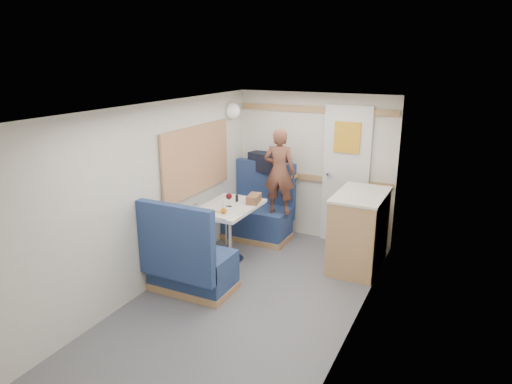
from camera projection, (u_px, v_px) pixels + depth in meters
The scene contains 26 objects.
floor at pixel (237, 311), 4.57m from camera, with size 4.50×4.50×0.00m, color #515156.
ceiling at pixel (235, 110), 4.00m from camera, with size 4.50×4.50×0.00m, color silver.
wall_back at pixel (314, 167), 6.22m from camera, with size 2.20×0.02×2.00m, color silver.
wall_left at pixel (143, 202), 4.74m from camera, with size 0.02×4.50×2.00m, color silver.
wall_right at pixel (351, 237), 3.82m from camera, with size 0.02×4.50×2.00m, color silver.
oak_trim_low at pixel (313, 178), 6.25m from camera, with size 2.15×0.02×0.08m, color #AB734D.
oak_trim_high at pixel (316, 109), 5.98m from camera, with size 2.15×0.02×0.08m, color #AB734D.
side_window at pixel (196, 159), 5.52m from camera, with size 0.04×1.30×0.72m, color #ACB398.
rear_door at pixel (346, 173), 6.01m from camera, with size 0.62×0.12×1.86m.
dinette_table at pixel (228, 218), 5.54m from camera, with size 0.62×0.92×0.72m.
bench_far at pixel (259, 217), 6.36m from camera, with size 0.90×0.59×1.05m.
bench_near at pixel (189, 266), 4.87m from camera, with size 0.90×0.59×1.05m.
ledge at pixel (267, 173), 6.42m from camera, with size 0.90×0.14×0.04m, color #AB734D.
dome_light at pixel (232, 111), 6.10m from camera, with size 0.20×0.20×0.20m, color white.
galley_counter at pixel (359, 230), 5.43m from camera, with size 0.57×0.92×0.92m.
person at pixel (279, 172), 5.92m from camera, with size 0.41×0.27×1.13m, color brown.
duffel_bag at pixel (268, 162), 6.37m from camera, with size 0.54×0.26×0.26m, color black.
tray at pixel (227, 214), 5.20m from camera, with size 0.26×0.34×0.02m, color white.
orange_fruit at pixel (224, 211), 5.17m from camera, with size 0.07×0.07×0.07m, color #DB5509.
cheese_block at pixel (218, 211), 5.21m from camera, with size 0.09×0.06×0.03m, color #E6D585.
wine_glass at pixel (229, 197), 5.43m from camera, with size 0.08×0.08×0.17m.
tumbler_left at pixel (196, 208), 5.25m from camera, with size 0.06×0.06×0.10m, color white.
beer_glass at pixel (251, 201), 5.52m from camera, with size 0.06×0.06×0.09m, color brown.
pepper_grinder at pixel (237, 198), 5.64m from camera, with size 0.03×0.03×0.09m, color black.
salt_grinder at pixel (224, 203), 5.44m from camera, with size 0.04×0.04×0.09m, color white.
bread_loaf at pixel (254, 199), 5.60m from camera, with size 0.13×0.25×0.10m, color olive.
Camera 1 is at (1.93, -3.55, 2.45)m, focal length 32.00 mm.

